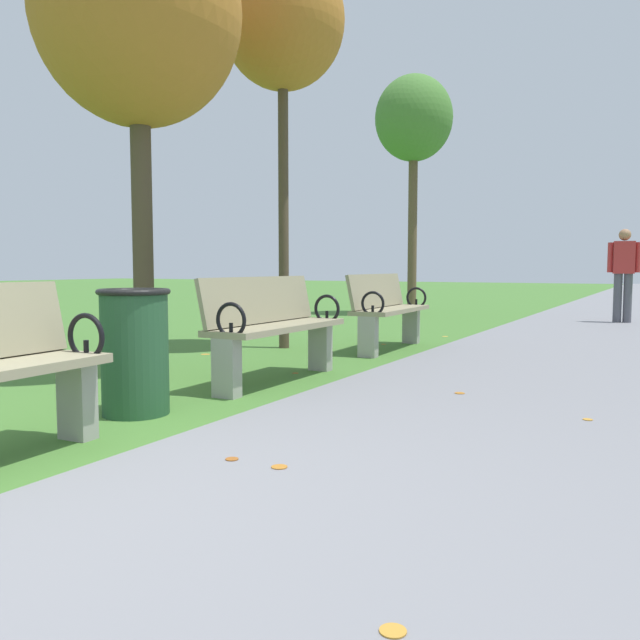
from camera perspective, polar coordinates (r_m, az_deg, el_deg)
ground_plane at (r=3.25m, az=-24.30°, el=-13.36°), size 80.00×80.00×0.00m
paved_walkway at (r=19.91m, az=25.26°, el=1.40°), size 2.76×44.00×0.02m
park_bench_2 at (r=5.57m, az=-4.08°, el=-0.48°), size 0.47×1.60×0.90m
park_bench_3 at (r=7.80m, az=5.91°, el=0.97°), size 0.53×1.62×0.90m
tree_1 at (r=6.66m, az=-15.64°, el=24.41°), size 1.86×1.86×4.30m
tree_2 at (r=8.42m, az=-3.28°, el=24.50°), size 1.46×1.46×4.68m
tree_3 at (r=14.16m, az=8.19°, el=16.82°), size 1.59×1.59×4.92m
pedestrian_walking at (r=12.51m, az=25.00°, el=3.96°), size 0.53×0.26×1.62m
trash_bin at (r=4.51m, az=-15.87°, el=-2.64°), size 0.48×0.48×0.84m
scattered_leaves at (r=5.41m, az=4.87°, el=-5.68°), size 4.87×7.48×0.02m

